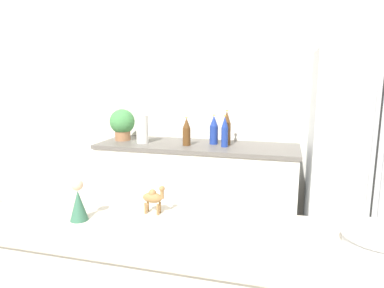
% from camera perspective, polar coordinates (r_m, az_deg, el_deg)
% --- Properties ---
extents(wall_back, '(8.00, 0.06, 2.55)m').
position_cam_1_polar(wall_back, '(3.43, 7.65, 6.52)').
color(wall_back, silver).
rests_on(wall_back, ground_plane).
extents(back_counter, '(1.87, 0.63, 0.92)m').
position_cam_1_polar(back_counter, '(3.34, 0.79, -7.79)').
color(back_counter, white).
rests_on(back_counter, ground_plane).
extents(refrigerator, '(0.87, 0.70, 1.75)m').
position_cam_1_polar(refrigerator, '(3.15, 26.90, -2.28)').
color(refrigerator, silver).
rests_on(refrigerator, ground_plane).
extents(potted_plant, '(0.25, 0.25, 0.31)m').
position_cam_1_polar(potted_plant, '(3.47, -11.54, 3.39)').
color(potted_plant, '#9E6B47').
rests_on(potted_plant, back_counter).
extents(paper_towel_roll, '(0.11, 0.11, 0.27)m').
position_cam_1_polar(paper_towel_roll, '(3.29, -8.29, 2.47)').
color(paper_towel_roll, white).
rests_on(paper_towel_roll, back_counter).
extents(back_bottle_0, '(0.08, 0.08, 0.28)m').
position_cam_1_polar(back_bottle_0, '(3.21, 3.66, 2.32)').
color(back_bottle_0, navy).
rests_on(back_bottle_0, back_counter).
extents(back_bottle_1, '(0.08, 0.08, 0.32)m').
position_cam_1_polar(back_bottle_1, '(3.19, 5.80, 2.63)').
color(back_bottle_1, brown).
rests_on(back_bottle_1, back_counter).
extents(back_bottle_2, '(0.07, 0.07, 0.26)m').
position_cam_1_polar(back_bottle_2, '(3.14, -0.91, 2.01)').
color(back_bottle_2, brown).
rests_on(back_bottle_2, back_counter).
extents(back_bottle_3, '(0.06, 0.06, 0.29)m').
position_cam_1_polar(back_bottle_3, '(3.08, 5.47, 2.02)').
color(back_bottle_3, navy).
rests_on(back_bottle_3, back_counter).
extents(fruit_bowl, '(0.24, 0.24, 0.06)m').
position_cam_1_polar(fruit_bowl, '(1.27, 28.93, -13.60)').
color(fruit_bowl, '#B7BABF').
rests_on(fruit_bowl, bar_counter).
extents(camel_figurine, '(0.09, 0.04, 0.12)m').
position_cam_1_polar(camel_figurine, '(1.37, -6.44, -8.77)').
color(camel_figurine, olive).
rests_on(camel_figurine, bar_counter).
extents(wise_man_figurine_blue, '(0.07, 0.07, 0.16)m').
position_cam_1_polar(wise_man_figurine_blue, '(1.37, -18.41, -9.27)').
color(wise_man_figurine_blue, '#33664C').
rests_on(wise_man_figurine_blue, bar_counter).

